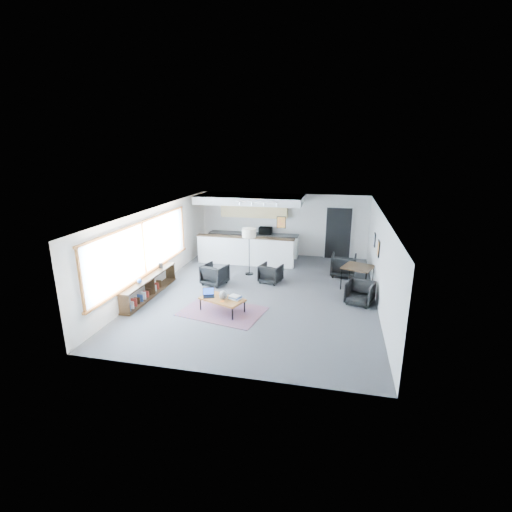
% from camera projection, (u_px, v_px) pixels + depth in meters
% --- Properties ---
extents(room, '(7.02, 9.02, 2.62)m').
position_uv_depth(room, '(261.00, 253.00, 11.39)').
color(room, '#474749').
rests_on(room, ground).
extents(window, '(0.10, 5.95, 1.66)m').
position_uv_depth(window, '(144.00, 250.00, 11.22)').
color(window, '#8CBFFF').
rests_on(window, room).
extents(console, '(0.35, 3.00, 0.80)m').
position_uv_depth(console, '(149.00, 287.00, 11.37)').
color(console, '#332112').
rests_on(console, floor).
extents(kitchenette, '(4.20, 1.96, 2.60)m').
position_uv_depth(kitchenette, '(251.00, 225.00, 15.09)').
color(kitchenette, white).
rests_on(kitchenette, floor).
extents(doorway, '(1.10, 0.12, 2.15)m').
position_uv_depth(doorway, '(338.00, 233.00, 15.12)').
color(doorway, black).
rests_on(doorway, room).
extents(track_light, '(1.60, 0.07, 0.15)m').
position_uv_depth(track_light, '(258.00, 203.00, 13.22)').
color(track_light, silver).
rests_on(track_light, room).
extents(wall_art_lower, '(0.03, 0.38, 0.48)m').
position_uv_depth(wall_art_lower, '(378.00, 249.00, 10.98)').
color(wall_art_lower, black).
rests_on(wall_art_lower, room).
extents(wall_art_upper, '(0.03, 0.34, 0.44)m').
position_uv_depth(wall_art_upper, '(375.00, 240.00, 12.21)').
color(wall_art_upper, black).
rests_on(wall_art_upper, room).
extents(kilim_rug, '(2.49, 1.93, 0.01)m').
position_uv_depth(kilim_rug, '(223.00, 311.00, 10.42)').
color(kilim_rug, '#573343').
rests_on(kilim_rug, floor).
extents(coffee_table, '(1.37, 1.05, 0.40)m').
position_uv_depth(coffee_table, '(222.00, 299.00, 10.32)').
color(coffee_table, brown).
rests_on(coffee_table, floor).
extents(laptop, '(0.39, 0.35, 0.22)m').
position_uv_depth(laptop, '(209.00, 294.00, 10.45)').
color(laptop, black).
rests_on(laptop, coffee_table).
extents(ceramic_pot, '(0.24, 0.24, 0.24)m').
position_uv_depth(ceramic_pot, '(223.00, 295.00, 10.23)').
color(ceramic_pot, gray).
rests_on(ceramic_pot, coffee_table).
extents(book_stack, '(0.40, 0.36, 0.10)m').
position_uv_depth(book_stack, '(235.00, 297.00, 10.26)').
color(book_stack, silver).
rests_on(book_stack, coffee_table).
extents(coaster, '(0.13, 0.13, 0.01)m').
position_uv_depth(coaster, '(222.00, 301.00, 10.11)').
color(coaster, '#E5590C').
rests_on(coaster, coffee_table).
extents(armchair_left, '(0.91, 0.88, 0.76)m').
position_uv_depth(armchair_left, '(215.00, 273.00, 12.38)').
color(armchair_left, black).
rests_on(armchair_left, floor).
extents(armchair_right, '(0.82, 0.79, 0.70)m').
position_uv_depth(armchair_right, '(271.00, 272.00, 12.58)').
color(armchair_right, black).
rests_on(armchair_right, floor).
extents(floor_lamp, '(0.62, 0.62, 1.71)m').
position_uv_depth(floor_lamp, '(249.00, 234.00, 13.05)').
color(floor_lamp, black).
rests_on(floor_lamp, floor).
extents(dining_table, '(1.15, 1.15, 0.75)m').
position_uv_depth(dining_table, '(358.00, 268.00, 11.94)').
color(dining_table, '#332112').
rests_on(dining_table, floor).
extents(dining_chair_near, '(0.78, 0.75, 0.64)m').
position_uv_depth(dining_chair_near, '(360.00, 294.00, 10.84)').
color(dining_chair_near, black).
rests_on(dining_chair_near, floor).
extents(dining_chair_far, '(0.77, 0.72, 0.74)m').
position_uv_depth(dining_chair_far, '(343.00, 266.00, 13.20)').
color(dining_chair_far, black).
rests_on(dining_chair_far, floor).
extents(microwave, '(0.54, 0.30, 0.37)m').
position_uv_depth(microwave, '(265.00, 230.00, 15.47)').
color(microwave, black).
rests_on(microwave, kitchenette).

